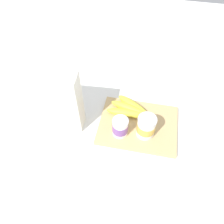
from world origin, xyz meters
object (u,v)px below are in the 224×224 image
yogurt_cup_front (146,127)px  banana_bunch (130,109)px  cereal_box (56,102)px  yogurt_cup_back (120,127)px  cutting_board (138,125)px

yogurt_cup_front → banana_bunch: yogurt_cup_front is taller
cereal_box → yogurt_cup_back: size_ratio=3.22×
cereal_box → yogurt_cup_front: cereal_box is taller
cereal_box → yogurt_cup_back: cereal_box is taller
yogurt_cup_front → banana_bunch: (0.08, -0.10, -0.03)m
yogurt_cup_front → yogurt_cup_back: 0.10m
cereal_box → yogurt_cup_back: bearing=172.4°
cutting_board → cereal_box: bearing=7.4°
cutting_board → cereal_box: (0.32, 0.04, 0.12)m
yogurt_cup_front → yogurt_cup_back: size_ratio=1.16×
banana_bunch → yogurt_cup_back: bearing=79.0°
cereal_box → banana_bunch: 0.31m
yogurt_cup_back → cutting_board: bearing=-137.9°
yogurt_cup_back → yogurt_cup_front: bearing=-170.0°
cereal_box → yogurt_cup_front: (-0.36, 0.00, -0.07)m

